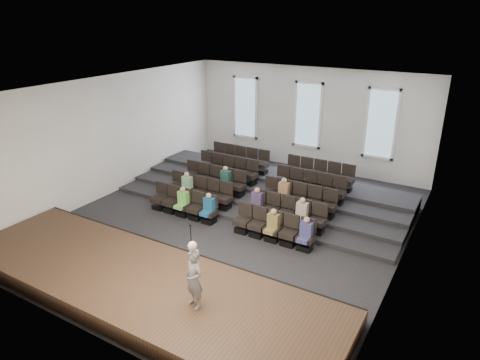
% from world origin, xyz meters
% --- Properties ---
extents(ground, '(14.00, 14.00, 0.00)m').
position_xyz_m(ground, '(0.00, 0.00, 0.00)').
color(ground, black).
rests_on(ground, ground).
extents(ceiling, '(12.00, 14.00, 0.02)m').
position_xyz_m(ceiling, '(0.00, 0.00, 5.01)').
color(ceiling, white).
rests_on(ceiling, ground).
extents(wall_back, '(12.00, 0.04, 5.00)m').
position_xyz_m(wall_back, '(0.00, 7.02, 2.50)').
color(wall_back, white).
rests_on(wall_back, ground).
extents(wall_front, '(12.00, 0.04, 5.00)m').
position_xyz_m(wall_front, '(0.00, -7.02, 2.50)').
color(wall_front, white).
rests_on(wall_front, ground).
extents(wall_left, '(0.04, 14.00, 5.00)m').
position_xyz_m(wall_left, '(-6.02, 0.00, 2.50)').
color(wall_left, white).
rests_on(wall_left, ground).
extents(wall_right, '(0.04, 14.00, 5.00)m').
position_xyz_m(wall_right, '(6.02, 0.00, 2.50)').
color(wall_right, white).
rests_on(wall_right, ground).
extents(stage, '(11.80, 3.60, 0.50)m').
position_xyz_m(stage, '(0.00, -5.10, 0.25)').
color(stage, '#3F281B').
rests_on(stage, ground).
extents(stage_lip, '(11.80, 0.06, 0.52)m').
position_xyz_m(stage_lip, '(0.00, -3.33, 0.25)').
color(stage_lip, black).
rests_on(stage_lip, ground).
extents(risers, '(11.80, 4.80, 0.60)m').
position_xyz_m(risers, '(0.00, 3.17, 0.20)').
color(risers, black).
rests_on(risers, ground).
extents(seating_rows, '(6.80, 4.70, 1.67)m').
position_xyz_m(seating_rows, '(-0.00, 1.54, 0.68)').
color(seating_rows, black).
rests_on(seating_rows, ground).
extents(windows, '(8.44, 0.10, 3.24)m').
position_xyz_m(windows, '(0.00, 6.95, 2.70)').
color(windows, white).
rests_on(windows, wall_back).
extents(audience, '(6.05, 2.64, 1.10)m').
position_xyz_m(audience, '(0.35, 0.22, 0.80)').
color(audience, '#68C24D').
rests_on(audience, seating_rows).
extents(speaker, '(0.67, 0.55, 1.58)m').
position_xyz_m(speaker, '(2.12, -5.34, 1.29)').
color(speaker, '#64615F').
rests_on(speaker, stage).
extents(mic_stand, '(0.27, 0.27, 1.61)m').
position_xyz_m(mic_stand, '(1.29, -4.33, 0.98)').
color(mic_stand, black).
rests_on(mic_stand, stage).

